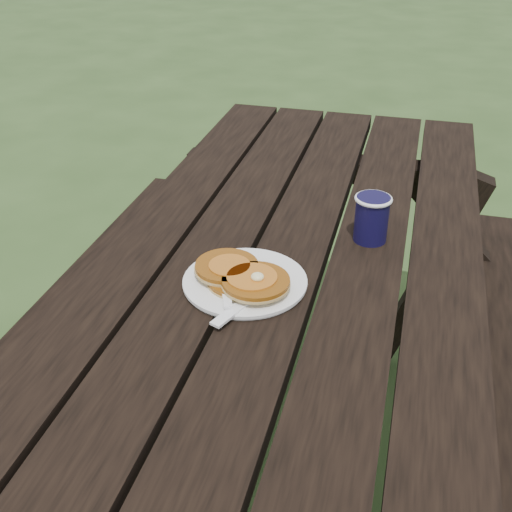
% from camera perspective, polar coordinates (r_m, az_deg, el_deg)
% --- Properties ---
extents(ground, '(60.00, 60.00, 0.00)m').
position_cam_1_polar(ground, '(1.78, 2.22, -21.15)').
color(ground, '#2B441D').
rests_on(ground, ground).
extents(picnic_table, '(1.36, 1.80, 0.75)m').
position_cam_1_polar(picnic_table, '(1.51, 2.50, -12.57)').
color(picnic_table, black).
rests_on(picnic_table, ground).
extents(plate, '(0.28, 0.28, 0.01)m').
position_cam_1_polar(plate, '(1.18, -0.98, -2.35)').
color(plate, white).
rests_on(plate, picnic_table).
extents(pancake_stack, '(0.18, 0.15, 0.04)m').
position_cam_1_polar(pancake_stack, '(1.16, -1.27, -1.81)').
color(pancake_stack, '#8A4C0F').
rests_on(pancake_stack, plate).
extents(knife, '(0.08, 0.18, 0.00)m').
position_cam_1_polar(knife, '(1.12, -0.82, -3.96)').
color(knife, white).
rests_on(knife, plate).
extents(fork, '(0.09, 0.16, 0.01)m').
position_cam_1_polar(fork, '(1.14, -2.69, -3.02)').
color(fork, white).
rests_on(fork, plate).
extents(coffee_cup, '(0.08, 0.08, 0.10)m').
position_cam_1_polar(coffee_cup, '(1.32, 10.26, 3.54)').
color(coffee_cup, black).
rests_on(coffee_cup, picnic_table).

